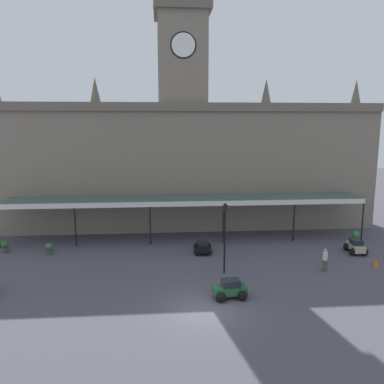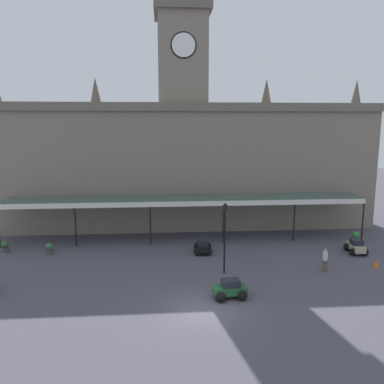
% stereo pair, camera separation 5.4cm
% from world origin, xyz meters
% --- Properties ---
extents(ground_plane, '(140.00, 140.00, 0.00)m').
position_xyz_m(ground_plane, '(0.00, 0.00, 0.00)').
color(ground_plane, '#4A4752').
extents(station_building, '(38.73, 7.24, 22.12)m').
position_xyz_m(station_building, '(0.00, 19.90, 7.03)').
color(station_building, slate).
rests_on(station_building, ground).
extents(entrance_canopy, '(32.63, 3.26, 3.93)m').
position_xyz_m(entrance_canopy, '(-0.00, 14.05, 3.79)').
color(entrance_canopy, '#38564C').
rests_on(entrance_canopy, ground).
extents(car_black_sedan, '(1.61, 2.10, 1.19)m').
position_xyz_m(car_black_sedan, '(1.13, 10.15, 0.50)').
color(car_black_sedan, black).
rests_on(car_black_sedan, ground).
extents(car_green_sedan, '(2.12, 1.63, 1.19)m').
position_xyz_m(car_green_sedan, '(1.88, 1.50, 0.50)').
color(car_green_sedan, '#1E512D').
rests_on(car_green_sedan, ground).
extents(car_beige_sedan, '(1.64, 2.12, 1.19)m').
position_xyz_m(car_beige_sedan, '(13.76, 9.04, 0.50)').
color(car_beige_sedan, tan).
rests_on(car_beige_sedan, ground).
extents(pedestrian_beside_cars, '(0.38, 0.34, 1.67)m').
position_xyz_m(pedestrian_beside_cars, '(9.54, 5.39, 0.91)').
color(pedestrian_beside_cars, brown).
rests_on(pedestrian_beside_cars, ground).
extents(victorian_lamppost, '(0.30, 0.30, 5.13)m').
position_xyz_m(victorian_lamppost, '(2.19, 5.57, 3.17)').
color(victorian_lamppost, black).
rests_on(victorian_lamppost, ground).
extents(traffic_cone, '(0.40, 0.40, 0.57)m').
position_xyz_m(traffic_cone, '(13.69, 5.83, 0.28)').
color(traffic_cone, orange).
rests_on(traffic_cone, ground).
extents(planter_by_canopy, '(0.60, 0.60, 0.96)m').
position_xyz_m(planter_by_canopy, '(-11.48, 10.68, 0.49)').
color(planter_by_canopy, '#47423D').
rests_on(planter_by_canopy, ground).
extents(planter_forecourt_centre, '(0.60, 0.60, 0.96)m').
position_xyz_m(planter_forecourt_centre, '(-15.35, 11.58, 0.49)').
color(planter_forecourt_centre, '#47423D').
rests_on(planter_forecourt_centre, ground).
extents(planter_near_kerb, '(0.60, 0.60, 0.96)m').
position_xyz_m(planter_near_kerb, '(15.34, 12.13, 0.49)').
color(planter_near_kerb, '#47423D').
rests_on(planter_near_kerb, ground).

